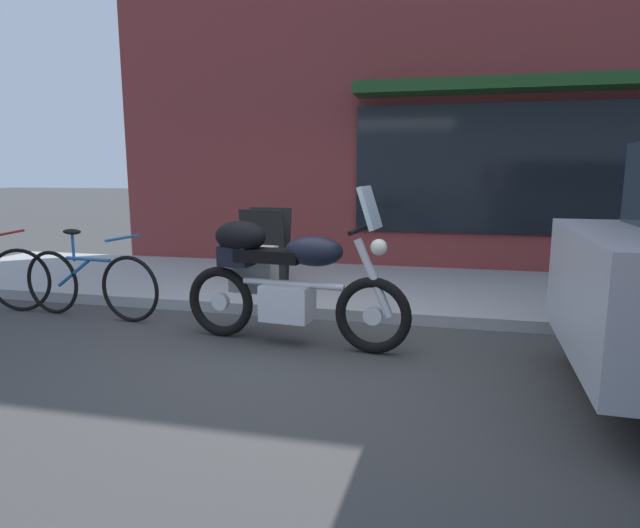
# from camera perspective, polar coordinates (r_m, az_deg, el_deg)

# --- Properties ---
(ground_plane) EXTENTS (80.00, 80.00, 0.00)m
(ground_plane) POSITION_cam_1_polar(r_m,az_deg,el_deg) (4.58, -2.02, -9.51)
(ground_plane) COLOR #3A3A3A
(touring_motorcycle) EXTENTS (2.11, 0.81, 1.41)m
(touring_motorcycle) POSITION_cam_1_polar(r_m,az_deg,el_deg) (4.73, -4.26, -1.24)
(touring_motorcycle) COLOR black
(touring_motorcycle) RESTS_ON ground_plane
(parked_bicycle) EXTENTS (1.69, 0.48, 0.93)m
(parked_bicycle) POSITION_cam_1_polar(r_m,az_deg,el_deg) (6.06, -23.51, -1.84)
(parked_bicycle) COLOR black
(parked_bicycle) RESTS_ON ground_plane
(sandwich_board_sign) EXTENTS (0.55, 0.42, 0.95)m
(sandwich_board_sign) POSITION_cam_1_polar(r_m,az_deg,el_deg) (6.67, -5.79, 1.88)
(sandwich_board_sign) COLOR black
(sandwich_board_sign) RESTS_ON sidewalk_curb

